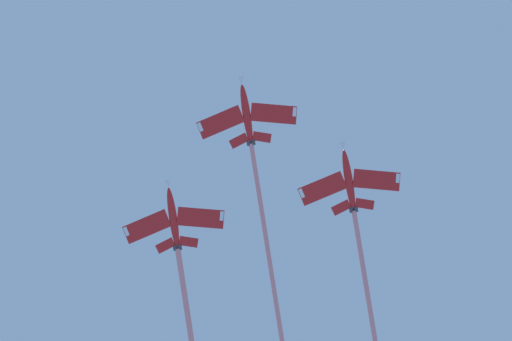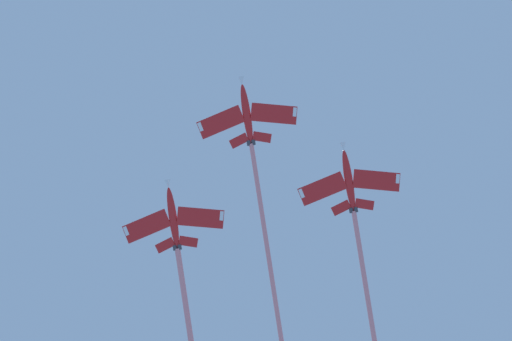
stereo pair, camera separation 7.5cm
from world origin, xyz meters
name	(u,v)px [view 2 (the right image)]	position (x,y,z in m)	size (l,w,h in m)	color
jet_lead	(255,171)	(3.85, -24.07, 174.71)	(39.83, 42.33, 13.77)	red
jet_left_wing	(361,255)	(-21.54, -25.91, 169.69)	(43.78, 46.82, 14.62)	red
jet_right_wing	(183,288)	(3.40, -50.03, 169.22)	(39.40, 41.67, 13.36)	red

